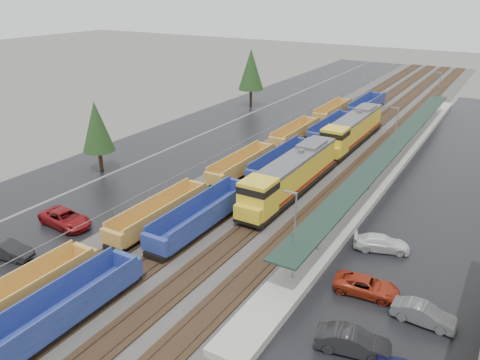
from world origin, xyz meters
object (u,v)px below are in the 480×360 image
Objects in this scene: locomotive_lead at (290,176)px; well_string_blue at (249,185)px; locomotive_trail at (352,130)px; well_string_yellow at (206,187)px; parked_car_west_b at (7,250)px; parked_car_east_a at (353,342)px; parked_car_east_c at (382,243)px; parked_car_east_e at (424,314)px; parked_car_west_c at (65,219)px; parked_car_east_b at (366,286)px.

well_string_blue is (-4.00, -2.08, -1.23)m from locomotive_lead.
well_string_yellow is at bearing -107.33° from locomotive_trail.
parked_car_east_a reaches higher than parked_car_west_b.
parked_car_east_c is 9.78m from parked_car_east_e.
locomotive_trail is 41.75m from parked_car_west_c.
parked_car_west_b is 0.93× the size of parked_car_east_c.
parked_car_east_c is at bearing -4.50° from parked_car_east_a.
locomotive_lead is 23.70m from parked_car_west_c.
locomotive_trail is at bearing 27.73° from parked_car_east_e.
parked_car_west_b is (-15.36, -24.14, -1.71)m from locomotive_lead.
locomotive_lead is 21.00m from locomotive_trail.
parked_car_east_b is (12.82, -34.19, -1.78)m from locomotive_trail.
parked_car_west_c is (-11.76, -15.55, -0.42)m from well_string_blue.
locomotive_lead is at bearing 30.07° from well_string_yellow.
parked_car_west_b is at bearing 104.02° from parked_car_east_c.
parked_car_west_c is 1.20× the size of parked_car_east_c.
well_string_blue is 20.16m from parked_car_east_b.
locomotive_trail is at bearing -17.92° from parked_car_west_c.
well_string_blue reaches higher than parked_car_west_b.
parked_car_east_c is (12.03, -27.19, -1.75)m from locomotive_trail.
well_string_blue is (4.00, 2.55, 0.08)m from well_string_yellow.
parked_car_east_b is (28.18, 10.95, -0.06)m from parked_car_west_b.
parked_car_east_a reaches higher than parked_car_east_e.
parked_car_west_b is 0.95× the size of parked_car_east_a.
parked_car_east_c reaches higher than parked_car_east_b.
well_string_blue is 24.81m from parked_car_west_b.
well_string_yellow is (-8.00, -4.63, -1.32)m from locomotive_lead.
locomotive_lead is 13.64m from parked_car_east_c.
locomotive_trail is at bearing -31.91° from parked_car_west_b.
parked_car_west_b is at bearing -110.67° from well_string_yellow.
parked_car_east_e is at bearing -64.04° from locomotive_trail.
parked_car_east_c is at bearing -4.44° from well_string_yellow.
parked_car_east_a is at bearing -54.76° from locomotive_lead.
locomotive_trail reaches higher than parked_car_west_c.
locomotive_lead is 4.50× the size of parked_car_west_b.
parked_car_east_e is (32.62, 9.69, -0.03)m from parked_car_west_b.
locomotive_trail is at bearing 6.37° from parked_car_east_a.
well_string_yellow is at bearing -26.56° from parked_car_west_c.
parked_car_west_c is (-7.76, -13.00, -0.34)m from well_string_yellow.
parked_car_east_b is at bearing -45.82° from locomotive_lead.
locomotive_trail is 26.88m from well_string_yellow.
parked_car_east_e is at bearing -21.24° from well_string_yellow.
parked_car_east_e is (5.23, -8.26, 0.01)m from parked_car_east_c.
well_string_blue is at bearing 56.41° from parked_car_east_c.
well_string_blue is 21.09× the size of parked_car_east_c.
parked_car_east_b is 4.62m from parked_car_east_e.
well_string_yellow is 20.35× the size of parked_car_west_b.
well_string_yellow is (-8.00, -25.63, -1.32)m from locomotive_trail.
parked_car_west_c is at bearing 73.44° from parked_car_east_a.
parked_car_east_e reaches higher than parked_car_east_b.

